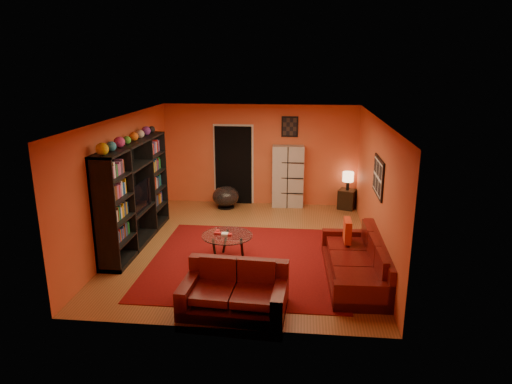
# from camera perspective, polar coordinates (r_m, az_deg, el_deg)

# --- Properties ---
(floor) EXTENTS (6.00, 6.00, 0.00)m
(floor) POSITION_cam_1_polar(r_m,az_deg,el_deg) (9.36, -1.21, -6.80)
(floor) COLOR brown
(floor) RESTS_ON ground
(ceiling) EXTENTS (6.00, 6.00, 0.00)m
(ceiling) POSITION_cam_1_polar(r_m,az_deg,el_deg) (8.70, -1.31, 9.20)
(ceiling) COLOR white
(ceiling) RESTS_ON wall_back
(wall_back) EXTENTS (6.00, 0.00, 6.00)m
(wall_back) POSITION_cam_1_polar(r_m,az_deg,el_deg) (11.85, 0.53, 4.64)
(wall_back) COLOR #D2532E
(wall_back) RESTS_ON floor
(wall_front) EXTENTS (6.00, 0.00, 6.00)m
(wall_front) POSITION_cam_1_polar(r_m,az_deg,el_deg) (6.13, -4.73, -6.33)
(wall_front) COLOR #D2532E
(wall_front) RESTS_ON floor
(wall_left) EXTENTS (0.00, 6.00, 6.00)m
(wall_left) POSITION_cam_1_polar(r_m,az_deg,el_deg) (9.57, -16.28, 1.26)
(wall_left) COLOR #D2532E
(wall_left) RESTS_ON floor
(wall_right) EXTENTS (0.00, 6.00, 6.00)m
(wall_right) POSITION_cam_1_polar(r_m,az_deg,el_deg) (8.99, 14.76, 0.45)
(wall_right) COLOR #D2532E
(wall_right) RESTS_ON floor
(rug) EXTENTS (3.60, 3.60, 0.01)m
(rug) POSITION_cam_1_polar(r_m,az_deg,el_deg) (8.71, -1.12, -8.56)
(rug) COLOR #57090B
(rug) RESTS_ON floor
(doorway) EXTENTS (0.95, 0.10, 2.04)m
(doorway) POSITION_cam_1_polar(r_m,az_deg,el_deg) (11.95, -2.84, 3.35)
(doorway) COLOR black
(doorway) RESTS_ON floor
(wall_art_right) EXTENTS (0.03, 1.00, 0.70)m
(wall_art_right) POSITION_cam_1_polar(r_m,az_deg,el_deg) (8.63, 15.06, 1.85)
(wall_art_right) COLOR black
(wall_art_right) RESTS_ON wall_right
(wall_art_back) EXTENTS (0.42, 0.03, 0.52)m
(wall_art_back) POSITION_cam_1_polar(r_m,az_deg,el_deg) (11.66, 4.24, 8.15)
(wall_art_back) COLOR black
(wall_art_back) RESTS_ON wall_back
(entertainment_unit) EXTENTS (0.45, 3.00, 2.10)m
(entertainment_unit) POSITION_cam_1_polar(r_m,az_deg,el_deg) (9.55, -14.92, -0.21)
(entertainment_unit) COLOR black
(entertainment_unit) RESTS_ON floor
(tv) EXTENTS (1.01, 0.13, 0.58)m
(tv) POSITION_cam_1_polar(r_m,az_deg,el_deg) (9.48, -14.77, -0.57)
(tv) COLOR black
(tv) RESTS_ON entertainment_unit
(sofa) EXTENTS (1.07, 2.43, 0.85)m
(sofa) POSITION_cam_1_polar(r_m,az_deg,el_deg) (8.16, 12.98, -8.63)
(sofa) COLOR #490A09
(sofa) RESTS_ON rug
(loveseat) EXTENTS (1.62, 1.03, 0.85)m
(loveseat) POSITION_cam_1_polar(r_m,az_deg,el_deg) (7.06, -2.63, -12.24)
(loveseat) COLOR #490A09
(loveseat) RESTS_ON rug
(throw_pillow) EXTENTS (0.12, 0.42, 0.42)m
(throw_pillow) POSITION_cam_1_polar(r_m,az_deg,el_deg) (8.59, 11.36, -4.74)
(throw_pillow) COLOR red
(throw_pillow) RESTS_ON sofa
(coffee_table) EXTENTS (0.96, 0.96, 0.48)m
(coffee_table) POSITION_cam_1_polar(r_m,az_deg,el_deg) (8.64, -3.62, -5.70)
(coffee_table) COLOR silver
(coffee_table) RESTS_ON floor
(storage_cabinet) EXTENTS (0.82, 0.40, 1.59)m
(storage_cabinet) POSITION_cam_1_polar(r_m,az_deg,el_deg) (11.72, 3.99, 1.95)
(storage_cabinet) COLOR #B0ABA2
(storage_cabinet) RESTS_ON floor
(bowl_chair) EXTENTS (0.69, 0.69, 0.56)m
(bowl_chair) POSITION_cam_1_polar(r_m,az_deg,el_deg) (11.72, -3.80, -0.57)
(bowl_chair) COLOR black
(bowl_chair) RESTS_ON floor
(side_table) EXTENTS (0.51, 0.51, 0.50)m
(side_table) POSITION_cam_1_polar(r_m,az_deg,el_deg) (11.87, 11.29, -0.89)
(side_table) COLOR black
(side_table) RESTS_ON floor
(table_lamp) EXTENTS (0.28, 0.28, 0.46)m
(table_lamp) POSITION_cam_1_polar(r_m,az_deg,el_deg) (11.72, 11.44, 1.81)
(table_lamp) COLOR black
(table_lamp) RESTS_ON side_table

